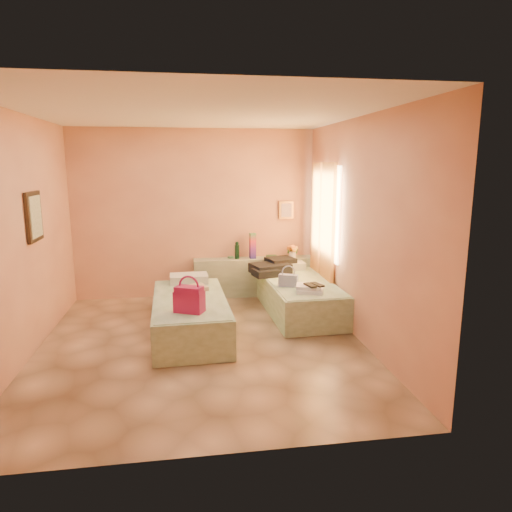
# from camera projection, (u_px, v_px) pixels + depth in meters

# --- Properties ---
(ground) EXTENTS (4.50, 4.50, 0.00)m
(ground) POSITION_uv_depth(u_px,v_px,m) (202.00, 344.00, 5.72)
(ground) COLOR tan
(ground) RESTS_ON ground
(room_walls) EXTENTS (4.02, 4.51, 2.81)m
(room_walls) POSITION_uv_depth(u_px,v_px,m) (213.00, 198.00, 5.95)
(room_walls) COLOR #E6A67B
(room_walls) RESTS_ON ground
(headboard_ledge) EXTENTS (2.05, 0.30, 0.65)m
(headboard_ledge) POSITION_uv_depth(u_px,v_px,m) (254.00, 277.00, 7.84)
(headboard_ledge) COLOR #A8B493
(headboard_ledge) RESTS_ON ground
(bed_left) EXTENTS (0.97, 2.03, 0.50)m
(bed_left) POSITION_uv_depth(u_px,v_px,m) (190.00, 316.00, 6.04)
(bed_left) COLOR beige
(bed_left) RESTS_ON ground
(bed_right) EXTENTS (0.97, 2.03, 0.50)m
(bed_right) POSITION_uv_depth(u_px,v_px,m) (299.00, 297.00, 6.91)
(bed_right) COLOR beige
(bed_right) RESTS_ON ground
(water_bottle) EXTENTS (0.09, 0.09, 0.28)m
(water_bottle) POSITION_uv_depth(u_px,v_px,m) (237.00, 251.00, 7.68)
(water_bottle) COLOR #123221
(water_bottle) RESTS_ON headboard_ledge
(rainbow_box) EXTENTS (0.11, 0.11, 0.43)m
(rainbow_box) POSITION_uv_depth(u_px,v_px,m) (253.00, 246.00, 7.71)
(rainbow_box) COLOR #9C134B
(rainbow_box) RESTS_ON headboard_ledge
(small_dish) EXTENTS (0.13, 0.13, 0.03)m
(small_dish) POSITION_uv_depth(u_px,v_px,m) (231.00, 257.00, 7.77)
(small_dish) COLOR #519467
(small_dish) RESTS_ON headboard_ledge
(green_book) EXTENTS (0.18, 0.14, 0.03)m
(green_book) POSITION_uv_depth(u_px,v_px,m) (272.00, 256.00, 7.85)
(green_book) COLOR #244429
(green_book) RESTS_ON headboard_ledge
(flower_vase) EXTENTS (0.22, 0.22, 0.27)m
(flower_vase) POSITION_uv_depth(u_px,v_px,m) (293.00, 250.00, 7.77)
(flower_vase) COLOR white
(flower_vase) RESTS_ON headboard_ledge
(magenta_handbag) EXTENTS (0.39, 0.31, 0.32)m
(magenta_handbag) POSITION_uv_depth(u_px,v_px,m) (189.00, 299.00, 5.38)
(magenta_handbag) COLOR #9C134B
(magenta_handbag) RESTS_ON bed_left
(khaki_garment) EXTENTS (0.41, 0.37, 0.06)m
(khaki_garment) POSITION_uv_depth(u_px,v_px,m) (194.00, 288.00, 6.33)
(khaki_garment) COLOR tan
(khaki_garment) RESTS_ON bed_left
(clothes_pile) EXTENTS (0.79, 0.79, 0.19)m
(clothes_pile) POSITION_uv_depth(u_px,v_px,m) (273.00, 267.00, 7.36)
(clothes_pile) COLOR black
(clothes_pile) RESTS_ON bed_right
(blue_handbag) EXTENTS (0.29, 0.22, 0.17)m
(blue_handbag) POSITION_uv_depth(u_px,v_px,m) (288.00, 280.00, 6.53)
(blue_handbag) COLOR #384587
(blue_handbag) RESTS_ON bed_right
(towel_stack) EXTENTS (0.43, 0.40, 0.10)m
(towel_stack) POSITION_uv_depth(u_px,v_px,m) (310.00, 289.00, 6.23)
(towel_stack) COLOR white
(towel_stack) RESTS_ON bed_right
(sandal_pair) EXTENTS (0.22, 0.26, 0.02)m
(sandal_pair) POSITION_uv_depth(u_px,v_px,m) (314.00, 285.00, 6.18)
(sandal_pair) COLOR black
(sandal_pair) RESTS_ON towel_stack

